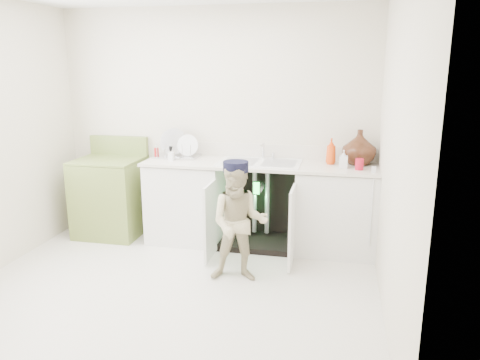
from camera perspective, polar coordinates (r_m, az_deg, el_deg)
name	(u,v)px	position (r m, az deg, el deg)	size (l,w,h in m)	color
ground	(172,290)	(4.20, -8.25, -13.09)	(3.50, 3.50, 0.00)	silver
room_shell	(167,147)	(3.80, -8.90, 3.97)	(6.00, 5.50, 1.26)	beige
counter_run	(263,201)	(4.97, 2.81, -2.63)	(2.44, 1.02, 1.25)	silver
avocado_stove	(111,196)	(5.50, -15.49, -1.84)	(0.70, 0.65, 1.09)	olive
repair_worker	(239,222)	(4.13, -0.14, -5.14)	(0.57, 0.78, 1.09)	beige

